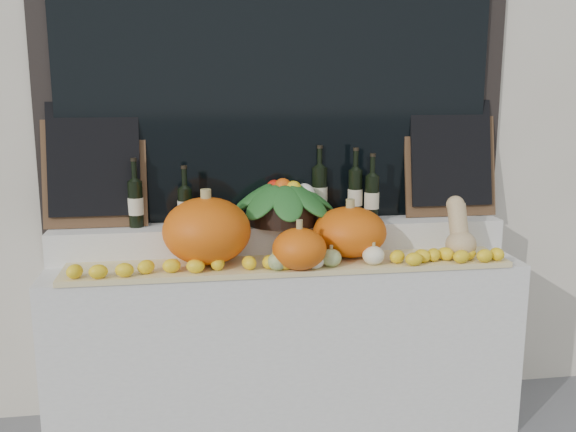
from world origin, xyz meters
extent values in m
cube|color=black|center=(0.00, 1.80, 1.90)|extent=(2.40, 0.04, 2.10)
cube|color=black|center=(0.00, 1.77, 1.90)|extent=(2.20, 0.02, 2.00)
cube|color=silver|center=(0.00, 1.52, 0.44)|extent=(2.30, 0.55, 0.88)
cube|color=silver|center=(0.00, 1.68, 0.96)|extent=(2.30, 0.25, 0.16)
cube|color=tan|center=(0.00, 1.40, 0.89)|extent=(2.10, 0.32, 0.02)
ellipsoid|color=#DE5C0B|center=(-0.39, 1.44, 1.06)|extent=(0.48, 0.48, 0.32)
ellipsoid|color=#DE5C0B|center=(0.31, 1.47, 1.03)|extent=(0.47, 0.47, 0.25)
ellipsoid|color=#DE5C0B|center=(0.03, 1.28, 1.00)|extent=(0.33, 0.33, 0.19)
ellipsoid|color=tan|center=(0.84, 1.35, 0.97)|extent=(0.15, 0.15, 0.13)
cylinder|color=tan|center=(0.84, 1.40, 1.08)|extent=(0.09, 0.14, 0.18)
sphere|color=tan|center=(0.84, 1.44, 1.15)|extent=(0.09, 0.09, 0.09)
ellipsoid|color=#3D6F21|center=(0.18, 1.30, 0.95)|extent=(0.10, 0.10, 0.08)
cylinder|color=#968951|center=(0.18, 1.30, 1.00)|extent=(0.02, 0.02, 0.02)
ellipsoid|color=#3D6F21|center=(-0.07, 1.28, 0.95)|extent=(0.09, 0.09, 0.08)
cylinder|color=#968951|center=(-0.07, 1.28, 1.00)|extent=(0.02, 0.02, 0.02)
ellipsoid|color=#F7EDC6|center=(0.10, 1.28, 0.94)|extent=(0.08, 0.08, 0.06)
cylinder|color=#968951|center=(0.10, 1.28, 0.98)|extent=(0.02, 0.02, 0.02)
ellipsoid|color=yellow|center=(-0.03, 1.29, 0.97)|extent=(0.13, 0.13, 0.14)
cylinder|color=#968951|center=(-0.03, 1.29, 1.05)|extent=(0.02, 0.02, 0.02)
ellipsoid|color=#F7EDC6|center=(0.38, 1.31, 0.95)|extent=(0.10, 0.10, 0.09)
cylinder|color=#968951|center=(0.38, 1.31, 1.00)|extent=(0.02, 0.02, 0.02)
cylinder|color=black|center=(0.01, 1.66, 1.10)|extent=(0.37, 0.37, 0.11)
cylinder|color=black|center=(-0.73, 1.68, 1.15)|extent=(0.07, 0.07, 0.23)
cylinder|color=black|center=(-0.73, 1.68, 1.32)|extent=(0.03, 0.03, 0.10)
cylinder|color=beige|center=(-0.73, 1.68, 1.14)|extent=(0.08, 0.08, 0.08)
cylinder|color=black|center=(-0.73, 1.68, 1.38)|extent=(0.03, 0.03, 0.02)
cylinder|color=black|center=(-0.48, 1.68, 1.13)|extent=(0.07, 0.07, 0.19)
cylinder|color=black|center=(-0.48, 1.68, 1.28)|extent=(0.03, 0.03, 0.10)
cylinder|color=beige|center=(-0.48, 1.68, 1.12)|extent=(0.08, 0.08, 0.08)
cylinder|color=black|center=(-0.48, 1.68, 1.33)|extent=(0.03, 0.03, 0.02)
cylinder|color=black|center=(0.21, 1.75, 1.18)|extent=(0.08, 0.08, 0.27)
cylinder|color=black|center=(0.21, 1.75, 1.36)|extent=(0.03, 0.03, 0.10)
cylinder|color=beige|center=(0.21, 1.75, 1.17)|extent=(0.08, 0.08, 0.08)
cylinder|color=black|center=(0.21, 1.75, 1.42)|extent=(0.03, 0.03, 0.02)
cylinder|color=black|center=(0.38, 1.67, 1.17)|extent=(0.07, 0.07, 0.26)
cylinder|color=black|center=(0.38, 1.67, 1.35)|extent=(0.03, 0.03, 0.10)
cylinder|color=beige|center=(0.38, 1.67, 1.16)|extent=(0.08, 0.08, 0.08)
cylinder|color=black|center=(0.38, 1.67, 1.41)|extent=(0.03, 0.03, 0.02)
cylinder|color=black|center=(0.47, 1.64, 1.16)|extent=(0.07, 0.07, 0.24)
cylinder|color=black|center=(0.47, 1.64, 1.33)|extent=(0.03, 0.03, 0.10)
cylinder|color=beige|center=(0.47, 1.64, 1.15)|extent=(0.08, 0.08, 0.08)
cylinder|color=black|center=(0.47, 1.64, 1.38)|extent=(0.03, 0.03, 0.02)
cube|color=#4C331E|center=(-0.92, 1.75, 1.35)|extent=(0.50, 0.13, 0.61)
cube|color=black|center=(-0.92, 1.73, 1.38)|extent=(0.44, 0.13, 0.55)
cube|color=#4C331E|center=(0.92, 1.75, 1.35)|extent=(0.50, 0.13, 0.61)
cube|color=black|center=(0.92, 1.73, 1.38)|extent=(0.44, 0.13, 0.55)
camera|label=1|loc=(-0.45, -1.50, 1.74)|focal=40.00mm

